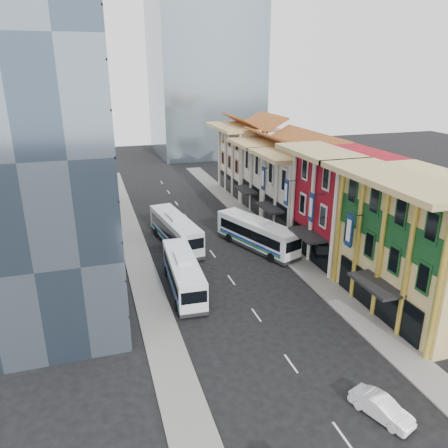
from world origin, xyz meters
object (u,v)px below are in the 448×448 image
object	(u,v)px
bus_left_near	(183,273)
sedan_right	(381,408)
bus_right	(257,233)
shophouse_tan	(422,246)
bus_left_far	(175,230)
office_tower	(35,134)

from	to	relation	value
bus_left_near	sedan_right	world-z (taller)	bus_left_near
bus_right	sedan_right	bearing A→B (deg)	-115.52
bus_right	sedan_right	world-z (taller)	bus_right
shophouse_tan	sedan_right	size ratio (longest dim) A/B	3.47
bus_left_near	bus_right	bearing A→B (deg)	38.16
shophouse_tan	sedan_right	bearing A→B (deg)	-136.54
shophouse_tan	bus_left_far	distance (m)	27.67
shophouse_tan	bus_left_far	bearing A→B (deg)	129.81
office_tower	bus_left_near	distance (m)	18.35
bus_right	sedan_right	size ratio (longest dim) A/B	2.98
bus_left_near	bus_left_far	bearing A→B (deg)	85.19
bus_right	shophouse_tan	bearing A→B (deg)	-83.88
bus_left_near	shophouse_tan	bearing A→B (deg)	-23.63
shophouse_tan	bus_right	xyz separation A→B (m)	(-8.50, 16.99, -4.07)
bus_right	sedan_right	distance (m)	27.48
office_tower	sedan_right	distance (m)	34.66
office_tower	sedan_right	bearing A→B (deg)	-50.49
office_tower	bus_right	world-z (taller)	office_tower
office_tower	shophouse_tan	bearing A→B (deg)	-24.30
office_tower	bus_left_near	bearing A→B (deg)	-20.69
shophouse_tan	bus_right	world-z (taller)	shophouse_tan
shophouse_tan	bus_left_far	xyz separation A→B (m)	(-17.53, 21.03, -4.05)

